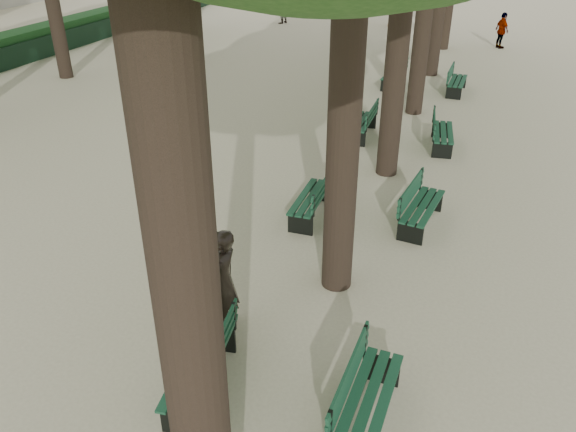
% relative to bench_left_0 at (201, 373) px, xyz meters
% --- Properties ---
extents(ground, '(120.00, 120.00, 0.00)m').
position_rel_bench_left_0_xyz_m(ground, '(-0.37, -0.01, -0.27)').
color(ground, '#BCB48E').
rests_on(ground, ground).
extents(bench_left_0, '(0.80, 1.86, 0.92)m').
position_rel_bench_left_0_xyz_m(bench_left_0, '(0.00, 0.00, 0.00)').
color(bench_left_0, black).
rests_on(bench_left_0, ground).
extents(bench_left_1, '(0.58, 1.80, 0.92)m').
position_rel_bench_left_0_xyz_m(bench_left_1, '(0.00, 5.22, 0.00)').
color(bench_left_1, black).
rests_on(bench_left_1, ground).
extents(bench_left_2, '(0.58, 1.80, 0.92)m').
position_rel_bench_left_0_xyz_m(bench_left_2, '(0.00, 10.31, 0.00)').
color(bench_left_2, black).
rests_on(bench_left_2, ground).
extents(bench_left_3, '(0.75, 1.85, 0.92)m').
position_rel_bench_left_0_xyz_m(bench_left_3, '(0.00, 15.81, 0.00)').
color(bench_left_3, black).
rests_on(bench_left_3, ground).
extents(bench_right_0, '(0.65, 1.82, 0.92)m').
position_rel_bench_left_0_xyz_m(bench_right_0, '(2.27, 0.13, 0.00)').
color(bench_right_0, black).
rests_on(bench_right_0, ground).
extents(bench_right_1, '(0.81, 1.86, 0.92)m').
position_rel_bench_left_0_xyz_m(bench_right_1, '(2.27, 5.58, 0.00)').
color(bench_right_1, black).
rests_on(bench_right_1, ground).
extents(bench_right_2, '(0.76, 1.85, 0.92)m').
position_rel_bench_left_0_xyz_m(bench_right_2, '(2.27, 10.18, 0.00)').
color(bench_right_2, black).
rests_on(bench_right_2, ground).
extents(bench_right_3, '(0.64, 1.82, 0.92)m').
position_rel_bench_left_0_xyz_m(bench_right_3, '(2.27, 15.69, 0.00)').
color(bench_right_3, black).
rests_on(bench_right_3, ground).
extents(man_with_map, '(0.64, 0.73, 1.76)m').
position_rel_bench_left_0_xyz_m(man_with_map, '(-0.22, 1.29, 0.61)').
color(man_with_map, black).
rests_on(man_with_map, ground).
extents(pedestrian_a, '(0.58, 0.83, 1.58)m').
position_rel_bench_left_0_xyz_m(pedestrian_a, '(-8.30, 26.85, 0.52)').
color(pedestrian_a, '#262628').
rests_on(pedestrian_a, ground).
extents(pedestrian_d, '(0.88, 0.81, 1.74)m').
position_rel_bench_left_0_xyz_m(pedestrian_d, '(-2.05, 28.05, 0.60)').
color(pedestrian_d, '#262628').
rests_on(pedestrian_d, ground).
extents(pedestrian_c, '(0.78, 0.97, 1.62)m').
position_rel_bench_left_0_xyz_m(pedestrian_c, '(3.67, 23.97, 0.54)').
color(pedestrian_c, '#262628').
rests_on(pedestrian_c, ground).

